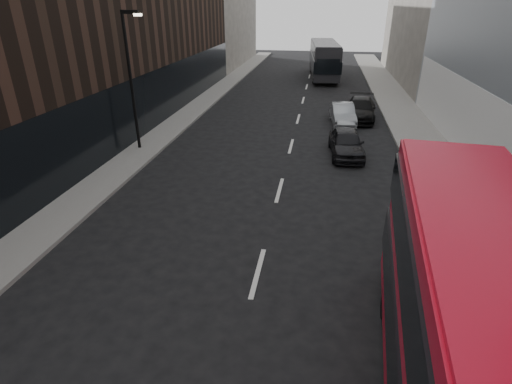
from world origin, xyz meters
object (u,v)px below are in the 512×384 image
at_px(grey_bus, 324,59).
at_px(car_b, 342,114).
at_px(street_lamp, 131,73).
at_px(car_c, 360,109).
at_px(car_a, 346,143).
at_px(red_bus, 482,358).

height_order(grey_bus, car_b, grey_bus).
bearing_deg(street_lamp, car_c, 34.71).
relative_size(car_a, car_b, 1.02).
bearing_deg(car_c, grey_bus, 104.58).
height_order(car_a, car_c, car_c).
bearing_deg(car_b, car_a, -95.37).
xyz_separation_m(car_a, car_c, (1.26, 7.64, 0.01)).
bearing_deg(car_b, red_bus, -91.99).
bearing_deg(street_lamp, grey_bus, 69.20).
xyz_separation_m(car_a, car_b, (-0.02, 6.27, -0.04)).
height_order(grey_bus, car_c, grey_bus).
height_order(car_a, car_b, car_a).
relative_size(red_bus, car_c, 2.20).
height_order(street_lamp, red_bus, street_lamp).
height_order(street_lamp, car_a, street_lamp).
height_order(red_bus, grey_bus, red_bus).
relative_size(grey_bus, car_c, 2.33).
bearing_deg(grey_bus, car_c, -84.97).
height_order(red_bus, car_c, red_bus).
relative_size(street_lamp, car_a, 1.68).
bearing_deg(car_c, car_a, -94.24).
xyz_separation_m(street_lamp, car_a, (11.23, 1.02, -3.47)).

